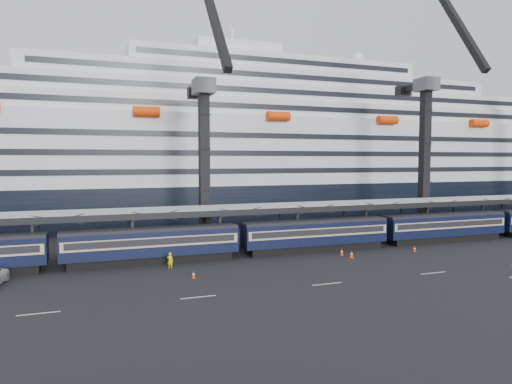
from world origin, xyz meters
TOP-DOWN VIEW (x-y plane):
  - ground at (0.00, 0.00)m, footprint 260.00×260.00m
  - train at (-4.65, 10.00)m, footprint 133.05×3.00m
  - canopy at (0.00, 14.00)m, footprint 130.00×6.25m
  - cruise_ship at (-1.08, 45.99)m, footprint 214.09×28.84m
  - crane_dark_near at (-20.00, 18.59)m, footprint 4.50×17.75m
  - crane_dark_mid at (15.00, 17.59)m, footprint 4.50×18.24m
  - worker at (-26.57, 6.95)m, footprint 0.73×0.64m
  - traffic_cone_b at (-25.08, 2.23)m, footprint 0.35×0.35m
  - traffic_cone_c at (-6.26, 6.61)m, footprint 0.42×0.42m
  - traffic_cone_d at (-5.90, 5.04)m, footprint 0.43×0.43m
  - traffic_cone_e at (3.42, 5.58)m, footprint 0.36×0.36m

SIDE VIEW (x-z plane):
  - ground at x=0.00m, z-range 0.00..0.00m
  - traffic_cone_b at x=-25.08m, z-range 0.00..0.70m
  - traffic_cone_e at x=3.42m, z-range 0.00..0.72m
  - traffic_cone_c at x=-6.26m, z-range -0.01..0.84m
  - traffic_cone_d at x=-5.90m, z-range -0.01..0.85m
  - worker at x=-26.57m, z-range 0.00..1.67m
  - train at x=-4.65m, z-range 0.18..4.23m
  - canopy at x=0.00m, z-range 2.49..8.01m
  - crane_dark_near at x=-20.00m, z-range -5.61..29.47m
  - cruise_ship at x=-1.08m, z-range -4.66..29.34m
  - crane_dark_mid at x=15.00m, z-range -6.46..33.18m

